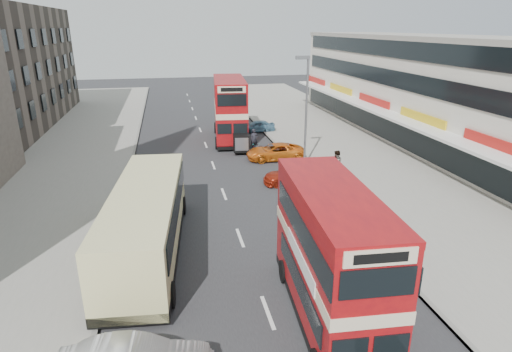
{
  "coord_description": "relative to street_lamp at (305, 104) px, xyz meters",
  "views": [
    {
      "loc": [
        -3.12,
        -10.76,
        10.03
      ],
      "look_at": [
        0.47,
        6.33,
        3.84
      ],
      "focal_mm": 29.74,
      "sensor_mm": 36.0,
      "label": 1
    }
  ],
  "objects": [
    {
      "name": "commercial_row",
      "position": [
        13.42,
        4.0,
        -0.09
      ],
      "size": [
        9.9,
        46.2,
        9.3
      ],
      "color": "beige",
      "rests_on": "ground"
    },
    {
      "name": "bus_second",
      "position": [
        -4.07,
        9.41,
        -1.93
      ],
      "size": [
        3.55,
        10.05,
        5.42
      ],
      "rotation": [
        0.0,
        0.0,
        3.04
      ],
      "color": "black",
      "rests_on": "ground"
    },
    {
      "name": "bus_main",
      "position": [
        -4.43,
        -16.64,
        -2.28
      ],
      "size": [
        2.9,
        8.78,
        4.76
      ],
      "rotation": [
        0.0,
        0.0,
        3.07
      ],
      "color": "black",
      "rests_on": "ground"
    },
    {
      "name": "pedestrian_near",
      "position": [
        1.36,
        -2.97,
        -3.64
      ],
      "size": [
        0.88,
        0.82,
        1.98
      ],
      "primitive_type": "imported",
      "rotation": [
        0.0,
        0.0,
        3.73
      ],
      "color": "gray",
      "rests_on": "pavement_right"
    },
    {
      "name": "kerb_left",
      "position": [
        -12.62,
        2.0,
        -4.71
      ],
      "size": [
        0.2,
        90.0,
        0.16
      ],
      "primitive_type": "cube",
      "color": "gray",
      "rests_on": "ground"
    },
    {
      "name": "coach",
      "position": [
        -10.93,
        -10.54,
        -3.05
      ],
      "size": [
        3.87,
        11.31,
        2.94
      ],
      "rotation": [
        0.0,
        0.0,
        -0.1
      ],
      "color": "black",
      "rests_on": "ground"
    },
    {
      "name": "car_right_a",
      "position": [
        -1.6,
        -3.06,
        -4.17
      ],
      "size": [
        4.3,
        1.92,
        1.23
      ],
      "primitive_type": "imported",
      "rotation": [
        0.0,
        0.0,
        -1.62
      ],
      "color": "#A32410",
      "rests_on": "ground"
    },
    {
      "name": "ground",
      "position": [
        -6.52,
        -18.0,
        -4.78
      ],
      "size": [
        160.0,
        160.0,
        0.0
      ],
      "primitive_type": "plane",
      "color": "#28282B",
      "rests_on": "ground"
    },
    {
      "name": "road_surface",
      "position": [
        -6.52,
        2.0,
        -4.78
      ],
      "size": [
        12.0,
        90.0,
        0.01
      ],
      "primitive_type": "cube",
      "color": "#28282B",
      "rests_on": "ground"
    },
    {
      "name": "car_right_b",
      "position": [
        -1.51,
        2.49,
        -4.15
      ],
      "size": [
        4.63,
        2.19,
        1.28
      ],
      "primitive_type": "imported",
      "rotation": [
        0.0,
        0.0,
        -1.59
      ],
      "color": "orange",
      "rests_on": "ground"
    },
    {
      "name": "car_right_c",
      "position": [
        -1.0,
        11.83,
        -4.19
      ],
      "size": [
        3.51,
        1.44,
        1.19
      ],
      "primitive_type": "imported",
      "rotation": [
        0.0,
        0.0,
        -1.58
      ],
      "color": "teal",
      "rests_on": "ground"
    },
    {
      "name": "cyclist",
      "position": [
        -2.82,
        4.48,
        -4.09
      ],
      "size": [
        0.86,
        1.89,
        2.09
      ],
      "rotation": [
        0.0,
        0.0,
        0.13
      ],
      "color": "gray",
      "rests_on": "ground"
    },
    {
      "name": "pavement_right",
      "position": [
        5.48,
        2.0,
        -4.71
      ],
      "size": [
        12.0,
        90.0,
        0.15
      ],
      "primitive_type": "cube",
      "color": "gray",
      "rests_on": "ground"
    },
    {
      "name": "kerb_right",
      "position": [
        -0.42,
        2.0,
        -4.71
      ],
      "size": [
        0.2,
        90.0,
        0.16
      ],
      "primitive_type": "cube",
      "color": "gray",
      "rests_on": "ground"
    },
    {
      "name": "street_lamp",
      "position": [
        0.0,
        0.0,
        0.0
      ],
      "size": [
        1.0,
        0.2,
        8.12
      ],
      "color": "slate",
      "rests_on": "ground"
    },
    {
      "name": "pavement_left",
      "position": [
        -18.52,
        2.0,
        -4.71
      ],
      "size": [
        12.0,
        90.0,
        0.15
      ],
      "primitive_type": "cube",
      "color": "gray",
      "rests_on": "ground"
    }
  ]
}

